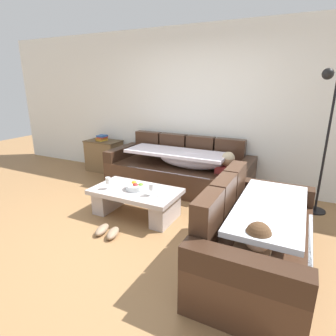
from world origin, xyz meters
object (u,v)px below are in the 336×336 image
at_px(wine_glass_near_left, 108,181).
at_px(open_magazine, 152,192).
at_px(couch_along_wall, 180,170).
at_px(wine_glass_near_right, 151,187).
at_px(coffee_table, 136,199).
at_px(floor_lamp, 323,135).
at_px(pair_of_shoes, 107,231).
at_px(book_stack_on_cabinet, 102,138).
at_px(side_cabinet, 104,156).
at_px(couch_near_window, 257,237).
at_px(fruit_bowl, 136,186).

height_order(wine_glass_near_left, open_magazine, wine_glass_near_left).
distance_m(couch_along_wall, wine_glass_near_right, 1.33).
height_order(coffee_table, floor_lamp, floor_lamp).
relative_size(wine_glass_near_left, pair_of_shoes, 0.47).
bearing_deg(couch_along_wall, open_magazine, -84.13).
bearing_deg(book_stack_on_cabinet, couch_along_wall, -6.79).
xyz_separation_m(book_stack_on_cabinet, floor_lamp, (3.93, -0.23, 0.42)).
relative_size(side_cabinet, pair_of_shoes, 2.04).
bearing_deg(open_magazine, book_stack_on_cabinet, 136.90).
bearing_deg(book_stack_on_cabinet, open_magazine, -35.62).
height_order(couch_near_window, coffee_table, couch_near_window).
height_order(coffee_table, open_magazine, open_magazine).
distance_m(couch_near_window, wine_glass_near_right, 1.43).
height_order(fruit_bowl, pair_of_shoes, fruit_bowl).
relative_size(book_stack_on_cabinet, floor_lamp, 0.12).
height_order(couch_along_wall, couch_near_window, same).
xyz_separation_m(fruit_bowl, wine_glass_near_right, (0.30, -0.11, 0.08)).
height_order(wine_glass_near_right, floor_lamp, floor_lamp).
bearing_deg(book_stack_on_cabinet, wine_glass_near_left, -48.64).
distance_m(couch_along_wall, couch_near_window, 2.26).
height_order(couch_near_window, fruit_bowl, couch_near_window).
xyz_separation_m(side_cabinet, pair_of_shoes, (1.69, -2.05, -0.28)).
relative_size(couch_along_wall, side_cabinet, 3.44).
bearing_deg(wine_glass_near_left, fruit_bowl, 24.77).
relative_size(couch_near_window, floor_lamp, 0.93).
relative_size(couch_near_window, side_cabinet, 2.51).
bearing_deg(floor_lamp, side_cabinet, 176.55).
height_order(coffee_table, book_stack_on_cabinet, book_stack_on_cabinet).
xyz_separation_m(couch_along_wall, side_cabinet, (-1.84, 0.22, -0.01)).
xyz_separation_m(open_magazine, pair_of_shoes, (-0.28, -0.62, -0.34)).
bearing_deg(book_stack_on_cabinet, coffee_table, -39.56).
bearing_deg(coffee_table, couch_along_wall, 83.86).
bearing_deg(coffee_table, floor_lamp, 28.71).
xyz_separation_m(couch_along_wall, pair_of_shoes, (-0.15, -1.82, -0.28)).
bearing_deg(pair_of_shoes, wine_glass_near_right, 57.67).
distance_m(couch_along_wall, floor_lamp, 2.21).
distance_m(coffee_table, side_cabinet, 2.24).
xyz_separation_m(couch_along_wall, wine_glass_near_left, (-0.47, -1.36, 0.17)).
relative_size(couch_near_window, fruit_bowl, 6.46).
bearing_deg(wine_glass_near_right, couch_near_window, -13.61).
height_order(couch_along_wall, fruit_bowl, couch_along_wall).
distance_m(open_magazine, floor_lamp, 2.39).
xyz_separation_m(couch_near_window, side_cabinet, (-3.40, 1.86, -0.01)).
bearing_deg(coffee_table, pair_of_shoes, -92.12).
height_order(couch_along_wall, pair_of_shoes, couch_along_wall).
xyz_separation_m(coffee_table, open_magazine, (0.25, 0.01, 0.15)).
height_order(couch_along_wall, wine_glass_near_right, couch_along_wall).
relative_size(wine_glass_near_right, pair_of_shoes, 0.47).
height_order(floor_lamp, pair_of_shoes, floor_lamp).
height_order(fruit_bowl, floor_lamp, floor_lamp).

